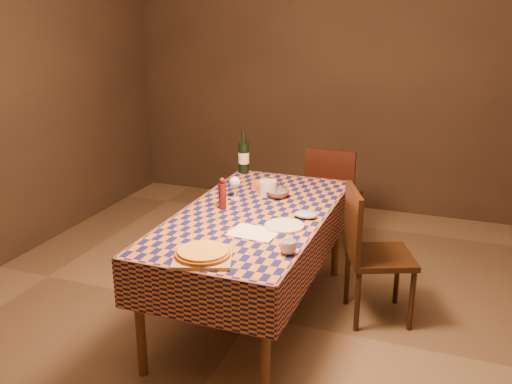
% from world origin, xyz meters
% --- Properties ---
extents(room, '(5.00, 5.10, 2.70)m').
position_xyz_m(room, '(0.00, 0.00, 1.35)').
color(room, brown).
rests_on(room, ground).
extents(dining_table, '(0.94, 1.84, 0.77)m').
position_xyz_m(dining_table, '(0.00, 0.00, 0.69)').
color(dining_table, brown).
rests_on(dining_table, ground).
extents(cutting_board, '(0.39, 0.39, 0.02)m').
position_xyz_m(cutting_board, '(-0.01, -0.75, 0.78)').
color(cutting_board, tan).
rests_on(cutting_board, dining_table).
extents(pizza, '(0.37, 0.37, 0.03)m').
position_xyz_m(pizza, '(-0.01, -0.75, 0.80)').
color(pizza, '#955518').
rests_on(pizza, cutting_board).
extents(pepper_mill, '(0.06, 0.06, 0.22)m').
position_xyz_m(pepper_mill, '(-0.22, 0.01, 0.87)').
color(pepper_mill, '#481011').
rests_on(pepper_mill, dining_table).
extents(bowl, '(0.21, 0.21, 0.05)m').
position_xyz_m(bowl, '(0.05, 0.36, 0.80)').
color(bowl, '#5D454E').
rests_on(bowl, dining_table).
extents(wine_glass, '(0.09, 0.09, 0.16)m').
position_xyz_m(wine_glass, '(-0.23, 0.23, 0.88)').
color(wine_glass, silver).
rests_on(wine_glass, dining_table).
extents(wine_bottle, '(0.12, 0.12, 0.35)m').
position_xyz_m(wine_bottle, '(-0.41, 0.86, 0.90)').
color(wine_bottle, black).
rests_on(wine_bottle, dining_table).
extents(deli_tub, '(0.13, 0.13, 0.10)m').
position_xyz_m(deli_tub, '(-0.04, 0.38, 0.82)').
color(deli_tub, silver).
rests_on(deli_tub, dining_table).
extents(takeout_container, '(0.18, 0.13, 0.04)m').
position_xyz_m(takeout_container, '(-0.10, 0.52, 0.79)').
color(takeout_container, '#CA4F1A').
rests_on(takeout_container, dining_table).
extents(white_plate, '(0.25, 0.25, 0.01)m').
position_xyz_m(white_plate, '(0.26, -0.16, 0.78)').
color(white_plate, white).
rests_on(white_plate, dining_table).
extents(tumbler, '(0.12, 0.12, 0.08)m').
position_xyz_m(tumbler, '(0.40, -0.53, 0.81)').
color(tumbler, white).
rests_on(tumbler, dining_table).
extents(flour_patch, '(0.29, 0.23, 0.00)m').
position_xyz_m(flour_patch, '(0.12, -0.31, 0.77)').
color(flour_patch, white).
rests_on(flour_patch, dining_table).
extents(flour_bag, '(0.17, 0.14, 0.04)m').
position_xyz_m(flour_bag, '(0.34, 0.04, 0.79)').
color(flour_bag, '#98ABC2').
rests_on(flour_bag, dining_table).
extents(chair_far, '(0.43, 0.43, 0.93)m').
position_xyz_m(chair_far, '(0.23, 1.33, 0.52)').
color(chair_far, black).
rests_on(chair_far, ground).
extents(chair_right, '(0.56, 0.55, 0.93)m').
position_xyz_m(chair_right, '(0.72, 0.28, 0.52)').
color(chair_right, black).
rests_on(chair_right, ground).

